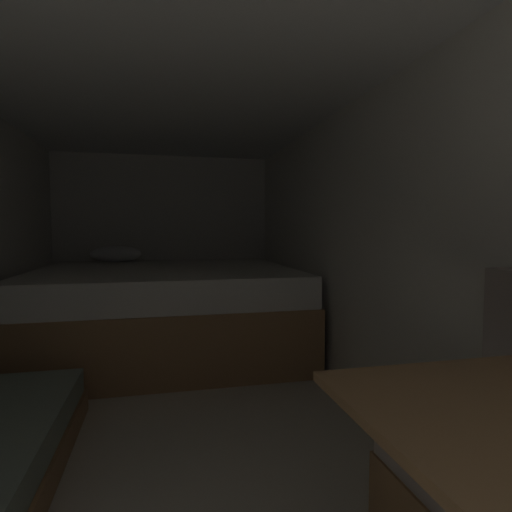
{
  "coord_description": "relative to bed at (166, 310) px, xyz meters",
  "views": [
    {
      "loc": [
        -0.05,
        -0.54,
        1.15
      ],
      "look_at": [
        0.63,
        2.38,
        0.96
      ],
      "focal_mm": 29.13,
      "sensor_mm": 36.0,
      "label": 1
    }
  ],
  "objects": [
    {
      "name": "ceiling_slab",
      "position": [
        0.0,
        -1.52,
        1.64
      ],
      "size": [
        2.55,
        5.19,
        0.05
      ],
      "primitive_type": "cube",
      "color": "white",
      "rests_on": "wall_left"
    },
    {
      "name": "wall_right",
      "position": [
        1.26,
        -1.52,
        0.61
      ],
      "size": [
        0.05,
        5.19,
        2.01
      ],
      "primitive_type": "cube",
      "color": "silver",
      "rests_on": "ground"
    },
    {
      "name": "wall_back",
      "position": [
        0.0,
        1.1,
        0.61
      ],
      "size": [
        2.55,
        0.05,
        2.01
      ],
      "primitive_type": "cube",
      "color": "silver",
      "rests_on": "ground"
    },
    {
      "name": "ground_plane",
      "position": [
        0.0,
        -1.52,
        -0.39
      ],
      "size": [
        7.19,
        7.19,
        0.0
      ],
      "primitive_type": "plane",
      "color": "beige"
    },
    {
      "name": "bed",
      "position": [
        0.0,
        0.0,
        0.0
      ],
      "size": [
        2.33,
        2.06,
        0.97
      ],
      "color": "#9E7247",
      "rests_on": "ground"
    }
  ]
}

